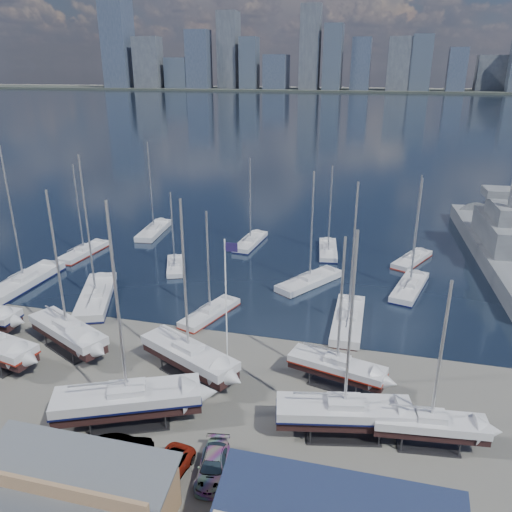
# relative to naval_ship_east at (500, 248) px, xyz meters

# --- Properties ---
(ground) EXTENTS (1400.00, 1400.00, 0.00)m
(ground) POSITION_rel_naval_ship_east_xyz_m (-34.55, -40.71, -1.66)
(ground) COLOR #605E59
(ground) RESTS_ON ground
(water) EXTENTS (1400.00, 600.00, 0.40)m
(water) POSITION_rel_naval_ship_east_xyz_m (-34.55, 269.29, -1.81)
(water) COLOR #182438
(water) RESTS_ON ground
(far_shore) EXTENTS (1400.00, 80.00, 2.20)m
(far_shore) POSITION_rel_naval_ship_east_xyz_m (-34.55, 529.29, -0.56)
(far_shore) COLOR #2D332D
(far_shore) RESTS_ON ground
(skyline) EXTENTS (639.14, 43.80, 107.69)m
(skyline) POSITION_rel_naval_ship_east_xyz_m (-42.38, 523.05, 37.43)
(skyline) COLOR #475166
(skyline) RESTS_ON far_shore
(shed_grey) EXTENTS (12.60, 8.40, 4.17)m
(shed_grey) POSITION_rel_naval_ship_east_xyz_m (-34.55, -56.71, 0.49)
(shed_grey) COLOR #8C6B4C
(shed_grey) RESTS_ON ground
(sailboat_cradle_2) EXTENTS (10.22, 6.92, 16.31)m
(sailboat_cradle_2) POSITION_rel_naval_ship_east_xyz_m (-46.41, -37.96, 0.43)
(sailboat_cradle_2) COLOR #2D2D33
(sailboat_cradle_2) RESTS_ON ground
(sailboat_cradle_3) EXTENTS (11.67, 7.49, 18.17)m
(sailboat_cradle_3) POSITION_rel_naval_ship_east_xyz_m (-35.49, -46.37, 0.52)
(sailboat_cradle_3) COLOR #2D2D33
(sailboat_cradle_3) RESTS_ON ground
(sailboat_cradle_4) EXTENTS (10.39, 7.09, 16.59)m
(sailboat_cradle_4) POSITION_rel_naval_ship_east_xyz_m (-33.29, -39.04, 0.44)
(sailboat_cradle_4) COLOR #2D2D33
(sailboat_cradle_4) RESTS_ON ground
(sailboat_cradle_5) EXTENTS (10.62, 4.88, 16.52)m
(sailboat_cradle_5) POSITION_rel_naval_ship_east_xyz_m (-19.04, -43.66, 0.43)
(sailboat_cradle_5) COLOR #2D2D33
(sailboat_cradle_5) RESTS_ON ground
(sailboat_cradle_6) EXTENTS (8.86, 4.44, 13.95)m
(sailboat_cradle_6) POSITION_rel_naval_ship_east_xyz_m (-20.17, -37.46, 0.30)
(sailboat_cradle_6) COLOR #2D2D33
(sailboat_cradle_6) RESTS_ON ground
(sailboat_cradle_7) EXTENTS (8.33, 3.15, 13.48)m
(sailboat_cradle_7) POSITION_rel_naval_ship_east_xyz_m (-12.81, -43.32, 0.28)
(sailboat_cradle_7) COLOR #2D2D33
(sailboat_cradle_7) RESTS_ON ground
(sailboat_moored_0) EXTENTS (3.88, 12.61, 18.70)m
(sailboat_moored_0) POSITION_rel_naval_ship_east_xyz_m (-61.26, -25.55, -1.35)
(sailboat_moored_0) COLOR black
(sailboat_moored_0) RESTS_ON water
(sailboat_moored_1) EXTENTS (3.52, 9.67, 14.15)m
(sailboat_moored_1) POSITION_rel_naval_ship_east_xyz_m (-60.14, -13.50, -1.36)
(sailboat_moored_1) COLOR black
(sailboat_moored_1) RESTS_ON water
(sailboat_moored_2) EXTENTS (3.97, 10.85, 16.03)m
(sailboat_moored_2) POSITION_rel_naval_ship_east_xyz_m (-54.31, -1.54, -1.34)
(sailboat_moored_2) COLOR black
(sailboat_moored_2) RESTS_ON water
(sailboat_moored_3) EXTENTS (7.84, 12.69, 18.39)m
(sailboat_moored_3) POSITION_rel_naval_ship_east_xyz_m (-49.87, -27.25, -1.35)
(sailboat_moored_3) COLOR black
(sailboat_moored_3) RESTS_ON water
(sailboat_moored_4) EXTENTS (4.85, 7.80, 11.43)m
(sailboat_moored_4) POSITION_rel_naval_ship_east_xyz_m (-44.70, -15.41, -1.33)
(sailboat_moored_4) COLOR black
(sailboat_moored_4) RESTS_ON water
(sailboat_moored_5) EXTENTS (3.55, 9.81, 14.36)m
(sailboat_moored_5) POSITION_rel_naval_ship_east_xyz_m (-37.03, -3.06, -1.36)
(sailboat_moored_5) COLOR black
(sailboat_moored_5) RESTS_ON water
(sailboat_moored_6) EXTENTS (5.08, 8.94, 12.89)m
(sailboat_moored_6) POSITION_rel_naval_ship_east_xyz_m (-35.27, -27.70, -1.36)
(sailboat_moored_6) COLOR black
(sailboat_moored_6) RESTS_ON water
(sailboat_moored_7) EXTENTS (7.97, 10.15, 15.45)m
(sailboat_moored_7) POSITION_rel_naval_ship_east_xyz_m (-25.63, -16.21, -1.34)
(sailboat_moored_7) COLOR black
(sailboat_moored_7) RESTS_ON water
(sailboat_moored_8) EXTENTS (3.78, 9.53, 13.86)m
(sailboat_moored_8) POSITION_rel_naval_ship_east_xyz_m (-24.67, -3.80, -1.36)
(sailboat_moored_8) COLOR black
(sailboat_moored_8) RESTS_ON water
(sailboat_moored_9) EXTENTS (3.09, 10.99, 16.58)m
(sailboat_moored_9) POSITION_rel_naval_ship_east_xyz_m (-19.98, -25.77, -1.34)
(sailboat_moored_9) COLOR black
(sailboat_moored_9) RESTS_ON water
(sailboat_moored_10) EXTENTS (5.27, 10.45, 15.05)m
(sailboat_moored_10) POSITION_rel_naval_ship_east_xyz_m (-13.14, -15.04, -1.36)
(sailboat_moored_10) COLOR black
(sailboat_moored_10) RESTS_ON water
(sailboat_moored_11) EXTENTS (6.16, 9.09, 13.32)m
(sailboat_moored_11) POSITION_rel_naval_ship_east_xyz_m (-12.47, -4.77, -1.36)
(sailboat_moored_11) COLOR black
(sailboat_moored_11) RESTS_ON water
(naval_ship_east) EXTENTS (9.14, 43.77, 17.91)m
(naval_ship_east) POSITION_rel_naval_ship_east_xyz_m (0.00, 0.00, 0.00)
(naval_ship_east) COLOR slate
(naval_ship_east) RESTS_ON water
(car_a) EXTENTS (2.86, 4.38, 1.39)m
(car_a) POSITION_rel_naval_ship_east_xyz_m (-42.38, -51.58, -0.97)
(car_a) COLOR gray
(car_a) RESTS_ON ground
(car_b) EXTENTS (5.23, 3.32, 1.63)m
(car_b) POSITION_rel_naval_ship_east_xyz_m (-34.43, -50.12, -0.85)
(car_b) COLOR gray
(car_b) RESTS_ON ground
(car_c) EXTENTS (2.84, 5.06, 1.34)m
(car_c) POSITION_rel_naval_ship_east_xyz_m (-30.35, -50.84, -1.00)
(car_c) COLOR gray
(car_c) RESTS_ON ground
(car_d) EXTENTS (2.74, 5.17, 1.43)m
(car_d) POSITION_rel_naval_ship_east_xyz_m (-27.37, -49.80, -0.95)
(car_d) COLOR gray
(car_d) RESTS_ON ground
(flagpole) EXTENTS (1.16, 0.12, 13.22)m
(flagpole) POSITION_rel_naval_ship_east_xyz_m (-29.78, -38.33, 6.03)
(flagpole) COLOR white
(flagpole) RESTS_ON ground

